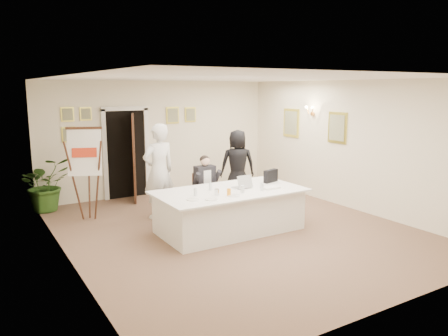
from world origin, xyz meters
The scene contains 28 objects.
floor centered at (0.00, 0.00, 0.00)m, with size 7.00×7.00×0.00m, color brown.
ceiling centered at (0.00, 0.00, 2.80)m, with size 6.00×7.00×0.02m, color white.
wall_back centered at (0.00, 3.50, 1.40)m, with size 6.00×0.10×2.80m, color #EAE5C6.
wall_front centered at (0.00, -3.50, 1.40)m, with size 6.00×0.10×2.80m, color #EAE5C6.
wall_left centered at (-3.00, 0.00, 1.40)m, with size 0.10×7.00×2.80m, color #EAE5C6.
wall_right centered at (3.00, 0.00, 1.40)m, with size 0.10×7.00×2.80m, color #EAE5C6.
doorway centered at (-0.88, 3.32, 1.04)m, with size 1.14×0.86×2.20m.
pictures_back_wall centered at (-0.80, 3.47, 1.85)m, with size 3.40×0.06×0.80m, color #E8DC4F, non-canonical shape.
pictures_right_wall centered at (2.97, 1.20, 1.75)m, with size 0.06×2.20×0.80m, color #E8DC4F, non-canonical shape.
wall_sconce centered at (2.90, 1.20, 2.10)m, with size 0.20×0.30×0.24m, color #D18E43, non-canonical shape.
conference_table centered at (-0.12, -0.01, 0.39)m, with size 2.73×1.46×0.78m.
seated_man centered at (-0.09, 0.96, 0.65)m, with size 0.56×0.60×1.30m, color black, non-canonical shape.
flip_chart centered at (-2.20, 2.00, 0.85)m, with size 0.66×0.52×1.85m.
standing_man centered at (-0.90, 1.45, 0.97)m, with size 0.71×0.46×1.93m, color silver.
standing_woman centered at (1.29, 1.90, 0.83)m, with size 0.82×0.53×1.67m, color black.
potted_palm centered at (-2.80, 3.20, 0.58)m, with size 1.05×0.91×1.17m, color #2B521B.
laptop centered at (0.18, 0.05, 0.91)m, with size 0.33×0.35×0.28m, color #B7BABC, non-canonical shape.
laptop_bag centered at (0.95, 0.16, 0.90)m, with size 0.36×0.10×0.25m, color black.
paper_stack centered at (0.61, -0.28, 0.79)m, with size 0.33×0.23×0.03m, color white.
plate_left centered at (-1.03, -0.30, 0.78)m, with size 0.21×0.21×0.01m, color white.
plate_mid centered at (-0.75, -0.45, 0.78)m, with size 0.21×0.21×0.01m, color white.
plate_near centered at (-0.29, -0.42, 0.78)m, with size 0.22×0.22×0.01m, color white.
glass_a centered at (-0.86, -0.07, 0.84)m, with size 0.06×0.06×0.14m, color silver.
glass_b centered at (-0.03, -0.31, 0.84)m, with size 0.07×0.07×0.14m, color silver.
glass_c centered at (0.37, -0.34, 0.84)m, with size 0.06×0.06×0.14m, color silver.
glass_d centered at (-0.43, 0.16, 0.84)m, with size 0.06×0.06×0.14m, color silver.
oj_glass centered at (-0.36, -0.37, 0.84)m, with size 0.07×0.07×0.13m, color orange.
steel_jug centered at (-0.51, -0.21, 0.83)m, with size 0.09×0.09×0.11m, color silver.
Camera 1 is at (-4.26, -6.65, 2.63)m, focal length 35.00 mm.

